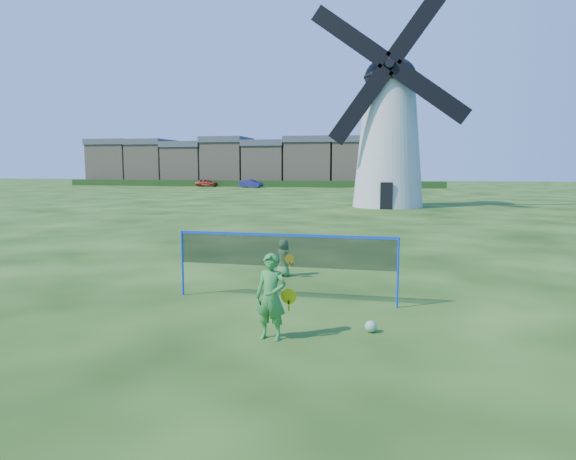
% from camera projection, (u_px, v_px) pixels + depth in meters
% --- Properties ---
extents(ground, '(220.00, 220.00, 0.00)m').
position_uv_depth(ground, '(275.00, 294.00, 12.19)').
color(ground, black).
rests_on(ground, ground).
extents(windmill, '(11.50, 5.39, 16.15)m').
position_uv_depth(windmill, '(389.00, 133.00, 38.77)').
color(windmill, silver).
rests_on(windmill, ground).
extents(badminton_net, '(5.05, 0.05, 1.55)m').
position_uv_depth(badminton_net, '(285.00, 252.00, 11.41)').
color(badminton_net, blue).
rests_on(badminton_net, ground).
extents(player_girl, '(0.72, 0.43, 1.54)m').
position_uv_depth(player_girl, '(271.00, 297.00, 8.90)').
color(player_girl, '#398F3D').
rests_on(player_girl, ground).
extents(player_boy, '(0.66, 0.51, 1.04)m').
position_uv_depth(player_boy, '(284.00, 258.00, 14.16)').
color(player_boy, '#4B8D44').
rests_on(player_boy, ground).
extents(play_ball, '(0.22, 0.22, 0.22)m').
position_uv_depth(play_ball, '(371.00, 327.00, 9.34)').
color(play_ball, green).
rests_on(play_ball, ground).
extents(terraced_houses, '(50.39, 8.40, 8.17)m').
position_uv_depth(terraced_houses, '(227.00, 162.00, 87.33)').
color(terraced_houses, tan).
rests_on(terraced_houses, ground).
extents(hedge, '(62.00, 0.80, 1.00)m').
position_uv_depth(hedge, '(244.00, 184.00, 80.86)').
color(hedge, '#193814').
rests_on(hedge, ground).
extents(car_left, '(3.66, 1.58, 1.23)m').
position_uv_depth(car_left, '(207.00, 183.00, 80.48)').
color(car_left, maroon).
rests_on(car_left, ground).
extents(car_right, '(3.92, 2.20, 1.22)m').
position_uv_depth(car_right, '(251.00, 184.00, 77.02)').
color(car_right, navy).
rests_on(car_right, ground).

